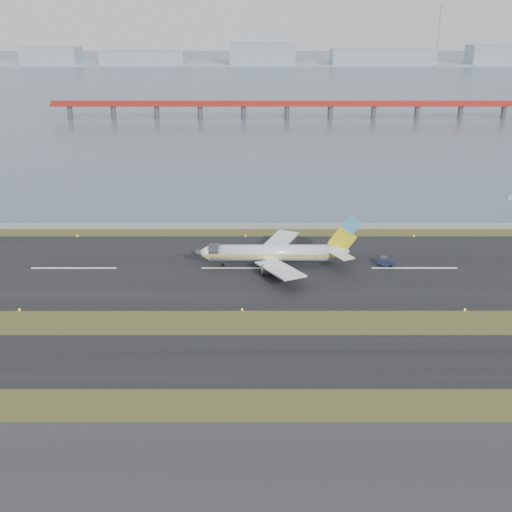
{
  "coord_description": "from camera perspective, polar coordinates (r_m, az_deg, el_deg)",
  "views": [
    {
      "loc": [
        2.74,
        -109.14,
        57.0
      ],
      "look_at": [
        2.79,
        22.0,
        6.25
      ],
      "focal_mm": 45.0,
      "sensor_mm": 36.0,
      "label": 1
    }
  ],
  "objects": [
    {
      "name": "ground",
      "position": [
        123.16,
        -1.3,
        -6.42
      ],
      "size": [
        1000.0,
        1000.0,
        0.0
      ],
      "primitive_type": "plane",
      "color": "#324117",
      "rests_on": "ground"
    },
    {
      "name": "airliner",
      "position": [
        150.35,
        1.77,
        0.28
      ],
      "size": [
        38.52,
        32.89,
        12.8
      ],
      "color": "white",
      "rests_on": "ground"
    },
    {
      "name": "bay_water",
      "position": [
        571.99,
        -0.31,
        15.44
      ],
      "size": [
        1400.0,
        800.0,
        1.3
      ],
      "primitive_type": "cube",
      "color": "#4A5C6A",
      "rests_on": "ground"
    },
    {
      "name": "red_pier",
      "position": [
        362.98,
        2.78,
        13.26
      ],
      "size": [
        260.0,
        5.0,
        10.2
      ],
      "color": "#B1261E",
      "rests_on": "ground"
    },
    {
      "name": "runway_strip",
      "position": [
        150.37,
        -1.07,
        -1.1
      ],
      "size": [
        1000.0,
        45.0,
        0.1
      ],
      "primitive_type": "cube",
      "color": "black",
      "rests_on": "ground"
    },
    {
      "name": "pushback_tug",
      "position": [
        154.54,
        11.4,
        -0.49
      ],
      "size": [
        3.87,
        2.72,
        2.26
      ],
      "rotation": [
        0.0,
        0.0,
        -0.21
      ],
      "color": "#131C36",
      "rests_on": "ground"
    },
    {
      "name": "taxiway_strip",
      "position": [
        112.64,
        -1.43,
        -9.22
      ],
      "size": [
        1000.0,
        18.0,
        0.1
      ],
      "primitive_type": "cube",
      "color": "black",
      "rests_on": "ground"
    },
    {
      "name": "far_shoreline",
      "position": [
        731.0,
        0.87,
        17.16
      ],
      "size": [
        1400.0,
        80.0,
        60.5
      ],
      "color": "#99A9B5",
      "rests_on": "ground"
    },
    {
      "name": "seawall",
      "position": [
        178.35,
        -0.9,
        2.69
      ],
      "size": [
        1000.0,
        2.5,
        1.0
      ],
      "primitive_type": "cube",
      "color": "#979792",
      "rests_on": "ground"
    }
  ]
}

